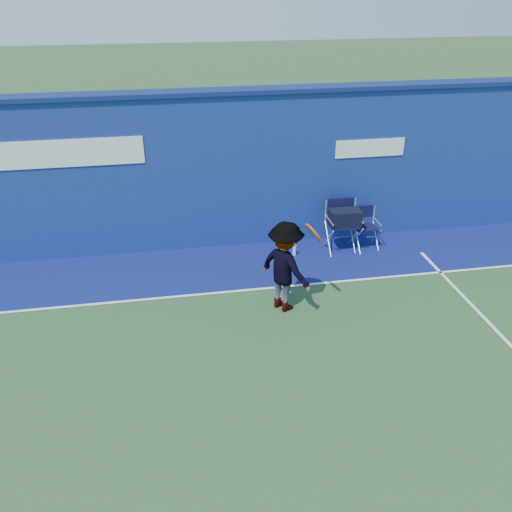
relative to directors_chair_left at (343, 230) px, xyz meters
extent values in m
plane|color=#2B4D29|center=(-2.98, -4.44, -0.43)|extent=(80.00, 80.00, 0.00)
cube|color=navy|center=(-2.98, 0.76, 1.07)|extent=(24.00, 0.40, 3.00)
cube|color=navy|center=(-2.98, 0.76, 2.61)|extent=(24.00, 0.50, 0.08)
cube|color=white|center=(-5.98, 0.55, 1.67)|extent=(4.50, 0.02, 0.50)
cube|color=white|center=(0.62, 0.55, 1.47)|extent=(1.40, 0.02, 0.35)
cube|color=navy|center=(-2.98, -0.34, -0.43)|extent=(24.00, 1.80, 0.01)
cube|color=white|center=(-2.98, -1.24, -0.42)|extent=(24.00, 0.06, 0.01)
cube|color=black|center=(0.00, -0.01, 0.11)|extent=(0.53, 0.45, 0.03)
cube|color=silver|center=(0.00, 0.25, 0.33)|extent=(0.60, 0.03, 0.44)
cube|color=black|center=(0.00, 0.25, 0.42)|extent=(0.53, 0.03, 0.31)
cube|color=black|center=(0.00, -0.04, 0.28)|extent=(0.60, 0.35, 0.33)
cube|color=black|center=(0.00, 0.25, 0.46)|extent=(0.44, 0.07, 0.24)
cube|color=black|center=(0.47, 0.02, 0.01)|extent=(0.43, 0.36, 0.03)
cube|color=silver|center=(0.47, 0.24, 0.19)|extent=(0.49, 0.02, 0.36)
cube|color=black|center=(0.47, 0.24, 0.26)|extent=(0.43, 0.02, 0.25)
cylinder|color=silver|center=(-1.00, -0.07, -0.32)|extent=(0.07, 0.07, 0.22)
imported|color=#EA4738|center=(-1.60, -1.86, 0.34)|extent=(1.04, 1.14, 1.54)
torus|color=#D1451B|center=(-1.20, -1.98, 0.97)|extent=(0.32, 0.42, 0.32)
cylinder|color=gray|center=(-1.20, -1.98, 0.97)|extent=(0.25, 0.35, 0.26)
cylinder|color=black|center=(-1.47, -1.91, 0.77)|extent=(0.30, 0.11, 0.22)
camera|label=1|loc=(-3.38, -9.26, 4.57)|focal=38.00mm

